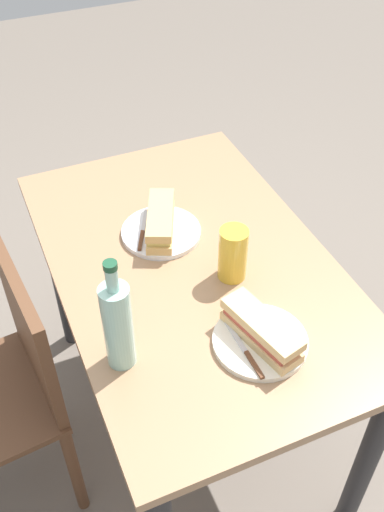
# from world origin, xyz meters

# --- Properties ---
(ground_plane) EXTENTS (8.00, 8.00, 0.00)m
(ground_plane) POSITION_xyz_m (0.00, 0.00, 0.00)
(ground_plane) COLOR #6B6056
(dining_table) EXTENTS (1.16, 0.73, 0.76)m
(dining_table) POSITION_xyz_m (0.00, 0.00, 0.64)
(dining_table) COLOR #997251
(dining_table) RESTS_ON ground
(chair_far) EXTENTS (0.44, 0.44, 0.86)m
(chair_far) POSITION_xyz_m (0.01, 0.56, 0.49)
(chair_far) COLOR brown
(chair_far) RESTS_ON ground
(plate_near) EXTENTS (0.23, 0.23, 0.01)m
(plate_near) POSITION_xyz_m (-0.32, -0.04, 0.77)
(plate_near) COLOR silver
(plate_near) RESTS_ON dining_table
(baguette_sandwich_near) EXTENTS (0.23, 0.12, 0.07)m
(baguette_sandwich_near) POSITION_xyz_m (-0.32, -0.04, 0.81)
(baguette_sandwich_near) COLOR #DBB77A
(baguette_sandwich_near) RESTS_ON plate_near
(knife_near) EXTENTS (0.18, 0.01, 0.01)m
(knife_near) POSITION_xyz_m (-0.35, 0.01, 0.78)
(knife_near) COLOR silver
(knife_near) RESTS_ON plate_near
(plate_far) EXTENTS (0.23, 0.23, 0.01)m
(plate_far) POSITION_xyz_m (0.14, 0.04, 0.77)
(plate_far) COLOR white
(plate_far) RESTS_ON dining_table
(baguette_sandwich_far) EXTENTS (0.23, 0.15, 0.07)m
(baguette_sandwich_far) POSITION_xyz_m (0.14, 0.04, 0.81)
(baguette_sandwich_far) COLOR tan
(baguette_sandwich_far) RESTS_ON plate_far
(knife_far) EXTENTS (0.17, 0.09, 0.01)m
(knife_far) POSITION_xyz_m (0.15, 0.09, 0.78)
(knife_far) COLOR silver
(knife_far) RESTS_ON plate_far
(water_bottle) EXTENTS (0.07, 0.07, 0.31)m
(water_bottle) POSITION_xyz_m (-0.24, 0.28, 0.89)
(water_bottle) COLOR #99C6B7
(water_bottle) RESTS_ON dining_table
(beer_glass) EXTENTS (0.08, 0.08, 0.15)m
(beer_glass) POSITION_xyz_m (-0.09, -0.08, 0.84)
(beer_glass) COLOR gold
(beer_glass) RESTS_ON dining_table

